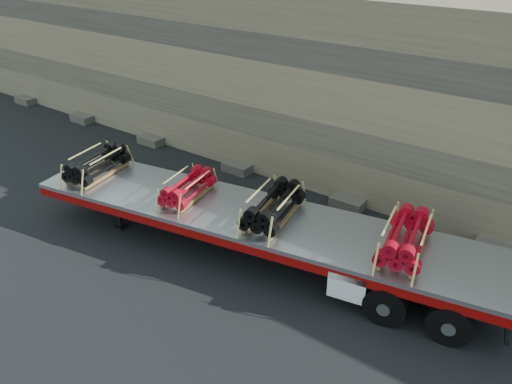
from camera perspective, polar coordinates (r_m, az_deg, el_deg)
ground at (r=15.83m, az=-3.83°, el=-6.60°), size 120.00×120.00×0.00m
rock_wall at (r=19.23m, az=8.29°, el=11.37°), size 44.00×3.00×7.00m
trailer at (r=15.22m, az=-0.35°, el=-4.83°), size 14.71×5.14×1.44m
bundle_front at (r=17.74m, az=-17.70°, el=2.99°), size 1.45×2.35×0.78m
bundle_midfront at (r=15.66m, az=-7.83°, el=0.48°), size 1.29×2.09×0.69m
bundle_midrear at (r=14.38m, az=1.97°, el=-1.70°), size 1.51×2.45×0.81m
bundle_rear at (r=13.55m, az=16.70°, el=-5.14°), size 1.51×2.45×0.81m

